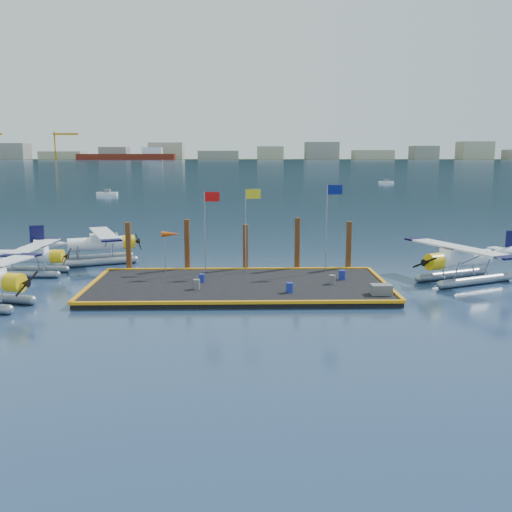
{
  "coord_description": "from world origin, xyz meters",
  "views": [
    {
      "loc": [
        0.33,
        -37.99,
        9.15
      ],
      "look_at": [
        1.23,
        2.0,
        1.96
      ],
      "focal_mm": 40.0,
      "sensor_mm": 36.0,
      "label": 1
    }
  ],
  "objects_px": {
    "crate": "(381,290)",
    "flagpole_red": "(208,219)",
    "flagpole_yellow": "(248,218)",
    "piling_3": "(297,246)",
    "piling_2": "(246,249)",
    "drum_3": "(197,284)",
    "seaplane_d": "(461,261)",
    "drum_4": "(342,275)",
    "windsock": "(171,235)",
    "drum_0": "(202,278)",
    "piling_0": "(129,248)",
    "piling_4": "(349,247)",
    "seaplane_c": "(99,245)",
    "drum_2": "(332,279)",
    "flagpole_blue": "(329,215)",
    "piling_1": "(187,247)",
    "seaplane_b": "(30,258)",
    "drum_1": "(290,288)"
  },
  "relations": [
    {
      "from": "piling_1",
      "to": "windsock",
      "type": "bearing_deg",
      "value": -122.66
    },
    {
      "from": "drum_4",
      "to": "piling_3",
      "type": "xyz_separation_m",
      "value": [
        -2.79,
        4.24,
        1.42
      ]
    },
    {
      "from": "drum_3",
      "to": "piling_3",
      "type": "xyz_separation_m",
      "value": [
        7.25,
        6.93,
        1.43
      ]
    },
    {
      "from": "drum_0",
      "to": "piling_4",
      "type": "height_order",
      "value": "piling_4"
    },
    {
      "from": "seaplane_d",
      "to": "flagpole_blue",
      "type": "distance_m",
      "value": 9.97
    },
    {
      "from": "crate",
      "to": "flagpole_red",
      "type": "relative_size",
      "value": 0.21
    },
    {
      "from": "drum_4",
      "to": "piling_3",
      "type": "height_order",
      "value": "piling_3"
    },
    {
      "from": "piling_2",
      "to": "piling_3",
      "type": "relative_size",
      "value": 0.88
    },
    {
      "from": "crate",
      "to": "piling_2",
      "type": "relative_size",
      "value": 0.34
    },
    {
      "from": "seaplane_b",
      "to": "drum_3",
      "type": "relative_size",
      "value": 13.13
    },
    {
      "from": "flagpole_red",
      "to": "seaplane_b",
      "type": "bearing_deg",
      "value": 174.9
    },
    {
      "from": "piling_1",
      "to": "piling_3",
      "type": "bearing_deg",
      "value": 0.0
    },
    {
      "from": "piling_3",
      "to": "piling_1",
      "type": "bearing_deg",
      "value": 180.0
    },
    {
      "from": "piling_0",
      "to": "piling_2",
      "type": "relative_size",
      "value": 1.05
    },
    {
      "from": "drum_2",
      "to": "piling_2",
      "type": "relative_size",
      "value": 0.16
    },
    {
      "from": "drum_2",
      "to": "piling_2",
      "type": "height_order",
      "value": "piling_2"
    },
    {
      "from": "drum_0",
      "to": "piling_0",
      "type": "height_order",
      "value": "piling_0"
    },
    {
      "from": "drum_0",
      "to": "flagpole_blue",
      "type": "relative_size",
      "value": 0.09
    },
    {
      "from": "drum_0",
      "to": "windsock",
      "type": "xyz_separation_m",
      "value": [
        -2.48,
        3.3,
        2.54
      ]
    },
    {
      "from": "drum_4",
      "to": "windsock",
      "type": "xyz_separation_m",
      "value": [
        -12.31,
        2.64,
        2.5
      ]
    },
    {
      "from": "flagpole_red",
      "to": "piling_0",
      "type": "xyz_separation_m",
      "value": [
        -6.21,
        1.6,
        -2.4
      ]
    },
    {
      "from": "drum_2",
      "to": "windsock",
      "type": "bearing_deg",
      "value": 160.67
    },
    {
      "from": "seaplane_b",
      "to": "piling_4",
      "type": "height_order",
      "value": "piling_4"
    },
    {
      "from": "crate",
      "to": "flagpole_yellow",
      "type": "bearing_deg",
      "value": 139.64
    },
    {
      "from": "seaplane_d",
      "to": "piling_3",
      "type": "height_order",
      "value": "piling_3"
    },
    {
      "from": "windsock",
      "to": "seaplane_d",
      "type": "bearing_deg",
      "value": -5.2
    },
    {
      "from": "windsock",
      "to": "flagpole_yellow",
      "type": "bearing_deg",
      "value": 0.0
    },
    {
      "from": "seaplane_b",
      "to": "crate",
      "type": "bearing_deg",
      "value": 73.86
    },
    {
      "from": "drum_4",
      "to": "piling_2",
      "type": "xyz_separation_m",
      "value": [
        -6.79,
        4.24,
        1.17
      ]
    },
    {
      "from": "drum_0",
      "to": "seaplane_c",
      "type": "bearing_deg",
      "value": 134.9
    },
    {
      "from": "drum_4",
      "to": "flagpole_blue",
      "type": "relative_size",
      "value": 0.1
    },
    {
      "from": "drum_1",
      "to": "crate",
      "type": "height_order",
      "value": "crate"
    },
    {
      "from": "drum_4",
      "to": "piling_0",
      "type": "height_order",
      "value": "piling_0"
    },
    {
      "from": "piling_2",
      "to": "piling_3",
      "type": "bearing_deg",
      "value": 0.0
    },
    {
      "from": "windsock",
      "to": "flagpole_blue",
      "type": "bearing_deg",
      "value": -0.0
    },
    {
      "from": "seaplane_c",
      "to": "drum_4",
      "type": "xyz_separation_m",
      "value": [
        19.14,
        -8.69,
        -0.77
      ]
    },
    {
      "from": "seaplane_c",
      "to": "flagpole_red",
      "type": "bearing_deg",
      "value": 36.65
    },
    {
      "from": "drum_2",
      "to": "drum_3",
      "type": "relative_size",
      "value": 0.94
    },
    {
      "from": "drum_3",
      "to": "piling_1",
      "type": "height_order",
      "value": "piling_1"
    },
    {
      "from": "piling_3",
      "to": "piling_2",
      "type": "bearing_deg",
      "value": 180.0
    },
    {
      "from": "piling_4",
      "to": "flagpole_red",
      "type": "bearing_deg",
      "value": -171.57
    },
    {
      "from": "seaplane_d",
      "to": "piling_4",
      "type": "height_order",
      "value": "piling_4"
    },
    {
      "from": "flagpole_red",
      "to": "windsock",
      "type": "relative_size",
      "value": 1.92
    },
    {
      "from": "windsock",
      "to": "piling_2",
      "type": "height_order",
      "value": "piling_2"
    },
    {
      "from": "seaplane_d",
      "to": "drum_0",
      "type": "distance_m",
      "value": 18.57
    },
    {
      "from": "seaplane_b",
      "to": "piling_3",
      "type": "distance_m",
      "value": 20.48
    },
    {
      "from": "drum_2",
      "to": "flagpole_red",
      "type": "bearing_deg",
      "value": 155.23
    },
    {
      "from": "piling_2",
      "to": "crate",
      "type": "bearing_deg",
      "value": -45.51
    },
    {
      "from": "seaplane_b",
      "to": "seaplane_d",
      "type": "xyz_separation_m",
      "value": [
        31.91,
        -3.13,
        0.21
      ]
    },
    {
      "from": "drum_3",
      "to": "flagpole_red",
      "type": "distance_m",
      "value": 6.49
    }
  ]
}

